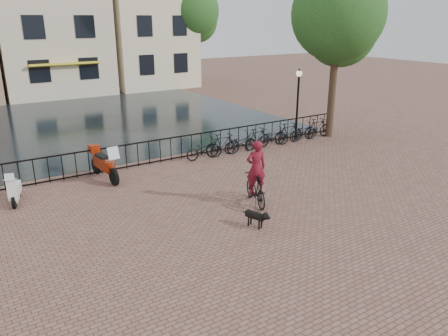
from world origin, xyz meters
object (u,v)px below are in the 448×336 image
cyclist (256,176)px  dog (255,218)px  lamp_post (298,93)px  scooter (14,185)px  motorcycle (104,160)px

cyclist → dog: (-1.01, -1.36, -0.67)m
cyclist → dog: cyclist is taller
lamp_post → scooter: 13.18m
lamp_post → scooter: size_ratio=2.49×
lamp_post → scooter: bearing=-176.1°
scooter → cyclist: bearing=-18.2°
lamp_post → dog: 10.15m
motorcycle → scooter: size_ratio=1.56×
dog → motorcycle: bearing=92.7°
lamp_post → cyclist: bearing=-140.6°
dog → scooter: 8.04m
cyclist → scooter: size_ratio=1.82×
lamp_post → cyclist: size_ratio=1.37×
scooter → dog: bearing=-30.4°
motorcycle → scooter: motorcycle is taller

